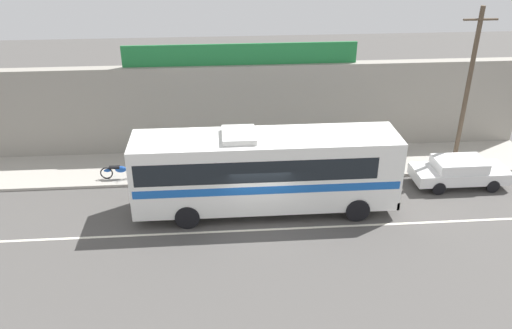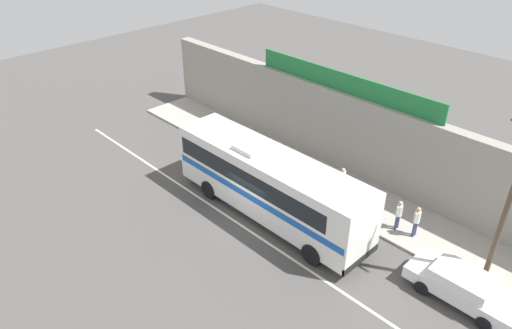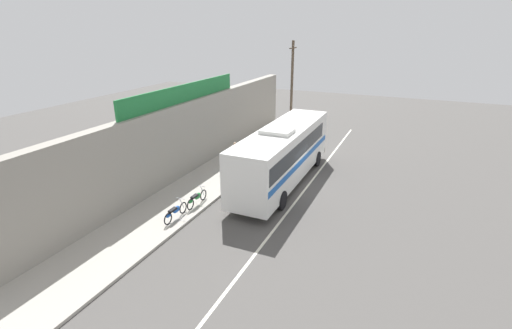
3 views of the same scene
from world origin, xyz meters
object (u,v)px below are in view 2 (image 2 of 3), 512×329
(utility_pole, at_px, (508,204))
(motorcycle_orange, at_px, (245,150))
(intercity_bus, at_px, (269,181))
(pedestrian_near_shop, at_px, (417,219))
(pedestrian_by_curb, at_px, (342,179))
(pedestrian_far_right, at_px, (399,213))
(motorcycle_red, at_px, (228,140))
(parked_car, at_px, (463,286))

(utility_pole, relative_size, motorcycle_orange, 4.24)
(intercity_bus, relative_size, pedestrian_near_shop, 6.75)
(pedestrian_by_curb, bearing_deg, intercity_bus, -110.84)
(intercity_bus, height_order, utility_pole, utility_pole)
(motorcycle_orange, height_order, pedestrian_by_curb, pedestrian_by_curb)
(pedestrian_far_right, bearing_deg, utility_pole, -8.55)
(motorcycle_red, bearing_deg, intercity_bus, -25.39)
(pedestrian_far_right, xyz_separation_m, pedestrian_near_shop, (0.89, 0.12, 0.03))
(utility_pole, relative_size, motorcycle_red, 4.24)
(pedestrian_far_right, height_order, pedestrian_near_shop, pedestrian_near_shop)
(pedestrian_near_shop, bearing_deg, pedestrian_far_right, -172.22)
(intercity_bus, bearing_deg, motorcycle_orange, 148.41)
(intercity_bus, distance_m, motorcycle_orange, 6.11)
(parked_car, relative_size, utility_pole, 0.56)
(pedestrian_near_shop, bearing_deg, motorcycle_orange, -176.96)
(utility_pole, relative_size, pedestrian_by_curb, 5.08)
(parked_car, height_order, pedestrian_by_curb, pedestrian_by_curb)
(parked_car, distance_m, motorcycle_red, 16.54)
(parked_car, relative_size, pedestrian_by_curb, 2.84)
(parked_car, bearing_deg, pedestrian_far_right, 154.30)
(motorcycle_red, height_order, motorcycle_orange, same)
(parked_car, relative_size, motorcycle_orange, 2.37)
(intercity_bus, distance_m, pedestrian_far_right, 6.52)
(motorcycle_orange, relative_size, pedestrian_by_curb, 1.20)
(utility_pole, xyz_separation_m, motorcycle_red, (-16.79, 0.35, -3.76))
(motorcycle_orange, xyz_separation_m, pedestrian_far_right, (10.41, 0.48, 0.52))
(parked_car, xyz_separation_m, utility_pole, (0.33, 1.36, 3.59))
(intercity_bus, relative_size, parked_car, 2.50)
(utility_pole, bearing_deg, pedestrian_far_right, 171.45)
(motorcycle_orange, bearing_deg, parked_car, -6.13)
(intercity_bus, xyz_separation_m, utility_pole, (9.96, 2.89, 2.26))
(parked_car, distance_m, motorcycle_orange, 14.76)
(pedestrian_by_curb, bearing_deg, pedestrian_far_right, -8.19)
(intercity_bus, height_order, motorcycle_red, intercity_bus)
(parked_car, height_order, motorcycle_orange, parked_car)
(motorcycle_orange, bearing_deg, pedestrian_by_curb, 8.81)
(pedestrian_near_shop, bearing_deg, utility_pole, -12.35)
(motorcycle_orange, height_order, pedestrian_near_shop, pedestrian_near_shop)
(intercity_bus, bearing_deg, motorcycle_red, 154.61)
(motorcycle_red, distance_m, pedestrian_by_curb, 8.45)
(intercity_bus, bearing_deg, parked_car, 9.01)
(pedestrian_by_curb, height_order, pedestrian_near_shop, pedestrian_near_shop)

